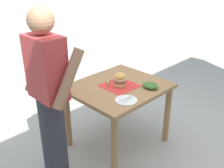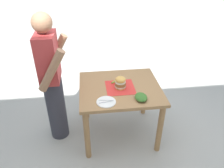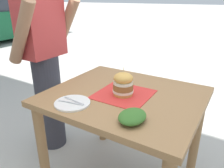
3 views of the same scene
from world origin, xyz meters
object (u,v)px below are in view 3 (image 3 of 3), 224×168
(sandwich, at_px, (123,84))
(patio_table, at_px, (124,111))
(side_salad, at_px, (132,116))
(diner_across_table, at_px, (45,58))
(pickle_spear, at_px, (125,85))
(side_plate_with_forks, at_px, (72,103))

(sandwich, bearing_deg, patio_table, -10.65)
(side_salad, height_order, diner_across_table, diner_across_table)
(pickle_spear, height_order, diner_across_table, diner_across_table)
(side_plate_with_forks, height_order, side_salad, side_salad)
(sandwich, bearing_deg, diner_across_table, 83.88)
(side_salad, bearing_deg, patio_table, 35.02)
(diner_across_table, bearing_deg, patio_table, -94.48)
(side_plate_with_forks, bearing_deg, pickle_spear, -19.78)
(pickle_spear, bearing_deg, side_salad, -147.12)
(pickle_spear, height_order, side_salad, side_salad)
(patio_table, height_order, pickle_spear, pickle_spear)
(sandwich, distance_m, pickle_spear, 0.16)
(patio_table, relative_size, diner_across_table, 0.60)
(patio_table, distance_m, side_plate_with_forks, 0.39)
(side_salad, bearing_deg, diner_across_table, 71.16)
(side_plate_with_forks, xyz_separation_m, side_salad, (0.01, -0.40, 0.02))
(side_salad, relative_size, diner_across_table, 0.11)
(side_plate_with_forks, bearing_deg, side_salad, -87.90)
(patio_table, height_order, diner_across_table, diner_across_table)
(patio_table, relative_size, sandwich, 5.31)
(sandwich, height_order, diner_across_table, diner_across_table)
(diner_across_table, bearing_deg, sandwich, -96.12)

